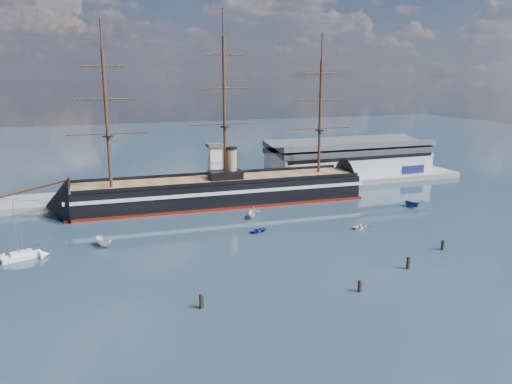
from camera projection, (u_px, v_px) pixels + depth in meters
name	position (u px, v px, depth m)	size (l,w,h in m)	color
ground	(237.00, 221.00, 136.29)	(600.00, 600.00, 0.00)	#1D3142
quay	(233.00, 190.00, 172.55)	(180.00, 18.00, 2.00)	slate
warehouse	(349.00, 158.00, 190.41)	(63.00, 21.00, 11.60)	#B7BABC
quay_tower	(215.00, 165.00, 165.24)	(5.00, 5.00, 15.00)	silver
warship	(214.00, 191.00, 153.31)	(113.20, 19.92, 53.94)	black
sailboat	(22.00, 256.00, 107.83)	(8.52, 4.85, 13.09)	white
motorboat_a	(105.00, 247.00, 115.71)	(7.22, 2.65, 2.89)	white
motorboat_b	(259.00, 232.00, 126.88)	(3.04, 1.22, 1.42)	navy
motorboat_c	(252.00, 218.00, 139.01)	(5.75, 2.11, 2.30)	white
motorboat_d	(254.00, 214.00, 143.73)	(5.77, 2.50, 2.12)	beige
motorboat_e	(362.00, 229.00, 129.64)	(3.13, 1.25, 1.46)	silver
motorboat_f	(412.00, 207.00, 150.64)	(5.46, 2.00, 2.18)	navy
piling_near_left	(201.00, 308.00, 85.30)	(0.64, 0.64, 3.34)	black
piling_near_mid	(359.00, 292.00, 91.87)	(0.64, 0.64, 3.00)	black
piling_near_right	(407.00, 269.00, 102.63)	(0.64, 0.64, 3.37)	black
piling_far_right	(442.00, 250.00, 113.93)	(0.64, 0.64, 3.08)	black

